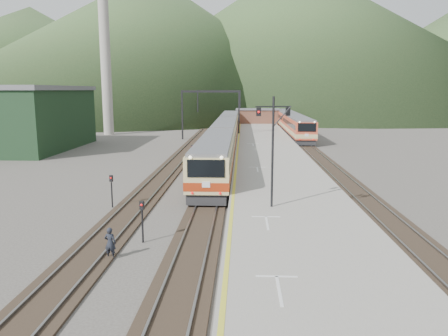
{
  "coord_description": "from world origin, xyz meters",
  "views": [
    {
      "loc": [
        2.46,
        -16.56,
        8.03
      ],
      "look_at": [
        1.01,
        17.07,
        2.0
      ],
      "focal_mm": 35.0,
      "sensor_mm": 36.0,
      "label": 1
    }
  ],
  "objects_px": {
    "main_train": "(225,133)",
    "signal_mast": "(273,140)",
    "worker": "(110,243)",
    "second_train": "(285,118)"
  },
  "relations": [
    {
      "from": "main_train",
      "to": "signal_mast",
      "type": "height_order",
      "value": "signal_mast"
    },
    {
      "from": "second_train",
      "to": "signal_mast",
      "type": "height_order",
      "value": "signal_mast"
    },
    {
      "from": "signal_mast",
      "to": "main_train",
      "type": "bearing_deg",
      "value": 97.02
    },
    {
      "from": "signal_mast",
      "to": "worker",
      "type": "relative_size",
      "value": 4.27
    },
    {
      "from": "main_train",
      "to": "second_train",
      "type": "xyz_separation_m",
      "value": [
        11.5,
        33.41,
        0.01
      ]
    },
    {
      "from": "second_train",
      "to": "worker",
      "type": "bearing_deg",
      "value": -101.71
    },
    {
      "from": "worker",
      "to": "signal_mast",
      "type": "bearing_deg",
      "value": -136.23
    },
    {
      "from": "signal_mast",
      "to": "worker",
      "type": "distance_m",
      "value": 11.1
    },
    {
      "from": "worker",
      "to": "main_train",
      "type": "bearing_deg",
      "value": -89.11
    },
    {
      "from": "second_train",
      "to": "signal_mast",
      "type": "distance_m",
      "value": 68.4
    }
  ]
}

